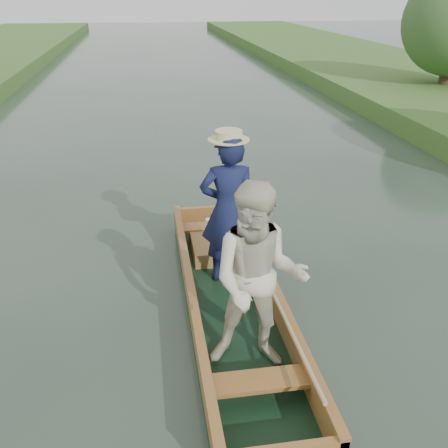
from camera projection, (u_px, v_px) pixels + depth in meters
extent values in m
plane|color=#283D30|center=(231.00, 311.00, 6.37)|extent=(120.00, 120.00, 0.00)
cylinder|color=#47331E|center=(447.00, 69.00, 17.74)|extent=(0.44, 0.44, 2.27)
cube|color=black|center=(231.00, 308.00, 6.35)|extent=(1.10, 5.00, 0.08)
cube|color=olive|center=(191.00, 299.00, 6.19)|extent=(0.08, 5.00, 0.32)
cube|color=olive|center=(271.00, 292.00, 6.34)|extent=(0.08, 5.00, 0.32)
cube|color=olive|center=(207.00, 215.00, 8.46)|extent=(1.10, 0.08, 0.32)
cube|color=olive|center=(191.00, 286.00, 6.12)|extent=(0.10, 5.00, 0.04)
cube|color=olive|center=(271.00, 280.00, 6.26)|extent=(0.10, 5.00, 0.04)
cube|color=olive|center=(211.00, 226.00, 7.94)|extent=(0.94, 0.30, 0.05)
cube|color=olive|center=(259.00, 381.00, 4.81)|extent=(0.94, 0.30, 0.05)
imported|color=#13193D|center=(228.00, 210.00, 6.52)|extent=(0.78, 0.54, 2.05)
cylinder|color=beige|center=(229.00, 137.00, 6.10)|extent=(0.52, 0.52, 0.12)
imported|color=beige|center=(258.00, 280.00, 4.96)|extent=(1.15, 0.99, 2.05)
cube|color=#996131|center=(220.00, 246.00, 7.56)|extent=(0.85, 0.90, 0.22)
sphere|color=#A38D56|center=(242.00, 234.00, 7.41)|extent=(0.22, 0.22, 0.22)
sphere|color=#A38D56|center=(242.00, 224.00, 7.33)|extent=(0.17, 0.17, 0.17)
sphere|color=#A38D56|center=(238.00, 220.00, 7.29)|extent=(0.06, 0.06, 0.06)
sphere|color=#A38D56|center=(246.00, 220.00, 7.31)|extent=(0.06, 0.06, 0.06)
sphere|color=#A38D56|center=(243.00, 227.00, 7.28)|extent=(0.07, 0.07, 0.07)
sphere|color=#A38D56|center=(235.00, 233.00, 7.37)|extent=(0.08, 0.08, 0.08)
sphere|color=#A38D56|center=(248.00, 232.00, 7.39)|extent=(0.08, 0.08, 0.08)
sphere|color=#A38D56|center=(238.00, 241.00, 7.42)|extent=(0.09, 0.09, 0.09)
sphere|color=#A38D56|center=(245.00, 240.00, 7.43)|extent=(0.09, 0.09, 0.09)
cylinder|color=silver|center=(208.00, 225.00, 7.92)|extent=(0.07, 0.07, 0.01)
cylinder|color=silver|center=(208.00, 223.00, 7.90)|extent=(0.01, 0.01, 0.08)
ellipsoid|color=silver|center=(208.00, 219.00, 7.88)|extent=(0.09, 0.09, 0.05)
cylinder|color=tan|center=(264.00, 274.00, 6.31)|extent=(0.04, 4.59, 0.20)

